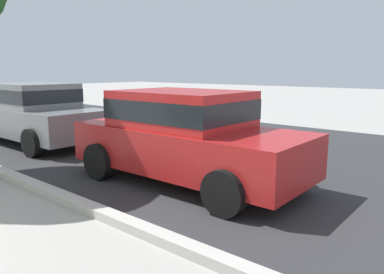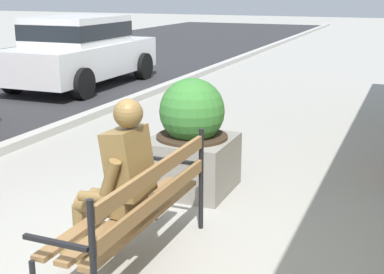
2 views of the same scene
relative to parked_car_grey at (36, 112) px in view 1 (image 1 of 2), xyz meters
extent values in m
cube|color=#2D2D30|center=(4.19, 2.70, -0.84)|extent=(60.00, 9.00, 0.01)
cube|color=#B2AFA8|center=(4.19, -1.90, -0.78)|extent=(60.00, 0.20, 0.12)
cube|color=slate|center=(0.06, 0.00, -0.23)|extent=(4.13, 1.77, 0.70)
cube|color=slate|center=(-0.09, 0.00, 0.42)|extent=(2.16, 1.60, 0.60)
cube|color=black|center=(-0.09, 0.00, 0.42)|extent=(2.17, 1.62, 0.33)
cylinder|color=black|center=(1.37, 0.87, -0.52)|extent=(0.64, 0.23, 0.64)
cylinder|color=black|center=(1.40, -0.83, -0.52)|extent=(0.64, 0.23, 0.64)
cylinder|color=black|center=(-1.29, 0.83, -0.52)|extent=(0.64, 0.23, 0.64)
cube|color=#B21E1E|center=(5.23, 0.00, -0.23)|extent=(4.13, 1.77, 0.70)
cube|color=#B21E1E|center=(5.08, 0.00, 0.42)|extent=(2.16, 1.60, 0.60)
cube|color=black|center=(5.08, 0.00, 0.42)|extent=(2.17, 1.62, 0.33)
cylinder|color=black|center=(6.54, 0.87, -0.52)|extent=(0.64, 0.23, 0.64)
cylinder|color=black|center=(6.57, -0.83, -0.52)|extent=(0.64, 0.23, 0.64)
cylinder|color=black|center=(3.88, 0.83, -0.52)|extent=(0.64, 0.23, 0.64)
cylinder|color=black|center=(3.91, -0.87, -0.52)|extent=(0.64, 0.23, 0.64)
camera|label=1|loc=(9.25, -4.62, 1.07)|focal=34.71mm
camera|label=2|loc=(0.99, -6.90, 1.30)|focal=49.71mm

